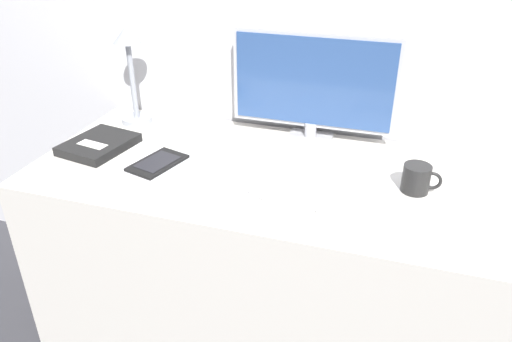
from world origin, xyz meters
The scene contains 10 objects.
wall_back centered at (0.00, 0.58, 1.20)m, with size 3.60×0.05×2.40m.
desk centered at (0.00, 0.19, 0.37)m, with size 1.52×0.68×0.75m.
monitor centered at (0.07, 0.46, 0.95)m, with size 0.57×0.11×0.38m.
keyboard centered at (0.32, 0.04, 0.76)m, with size 0.27×0.10×0.01m.
laptop centered at (-0.34, 0.10, 0.76)m, with size 0.33×0.25×0.02m.
ereader centered at (-0.35, 0.10, 0.77)m, with size 0.16×0.21×0.01m.
desk_lamp centered at (-0.60, 0.42, 0.97)m, with size 0.12×0.12×0.36m.
notebook centered at (-0.61, 0.17, 0.76)m, with size 0.23×0.26×0.03m.
coffee_mug centered at (0.44, 0.20, 0.79)m, with size 0.11×0.08×0.08m.
pen centered at (-0.03, 0.04, 0.75)m, with size 0.12×0.07×0.01m.
Camera 1 is at (0.37, -1.14, 1.50)m, focal length 35.00 mm.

